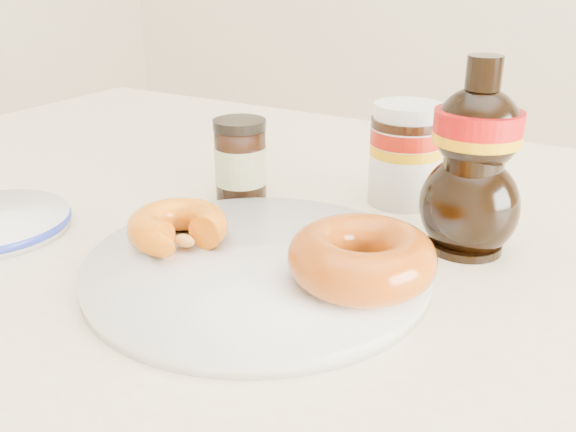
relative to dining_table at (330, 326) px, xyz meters
The scene contains 7 objects.
dining_table is the anchor object (origin of this frame).
plate 0.12m from the dining_table, 111.06° to the right, with size 0.29×0.29×0.01m.
donut_bitten 0.18m from the dining_table, 141.20° to the right, with size 0.09×0.09×0.03m, color #D05F0B.
donut_whole 0.15m from the dining_table, 49.54° to the right, with size 0.11×0.11×0.04m, color #9F3D0A.
nutella_jar 0.20m from the dining_table, 85.42° to the left, with size 0.08×0.08×0.11m.
syrup_bottle 0.21m from the dining_table, 30.10° to the left, with size 0.09×0.07×0.17m, color black, non-canonical shape.
dark_jar 0.20m from the dining_table, 157.59° to the left, with size 0.06×0.06×0.09m.
Camera 1 is at (0.23, -0.37, 1.00)m, focal length 40.00 mm.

